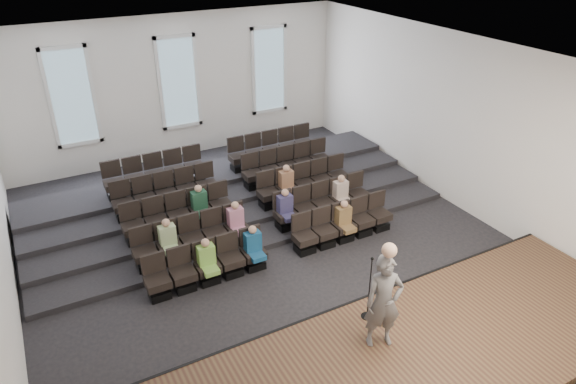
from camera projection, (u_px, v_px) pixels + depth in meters
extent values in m
plane|color=black|center=(270.00, 247.00, 13.58)|extent=(14.00, 14.00, 0.00)
cube|color=white|center=(266.00, 57.00, 11.23)|extent=(12.00, 14.00, 0.02)
cube|color=white|center=(178.00, 88.00, 17.87)|extent=(12.00, 0.04, 5.00)
cube|color=white|center=(497.00, 351.00, 6.95)|extent=(12.00, 0.04, 5.00)
cube|color=white|center=(453.00, 121.00, 14.93)|extent=(0.04, 14.00, 5.00)
cube|color=#513C22|center=(392.00, 373.00, 9.50)|extent=(11.80, 3.60, 0.50)
cube|color=black|center=(339.00, 316.00, 10.88)|extent=(11.80, 0.06, 0.52)
cube|color=black|center=(235.00, 207.00, 15.35)|extent=(11.80, 4.80, 0.15)
cube|color=black|center=(228.00, 197.00, 15.73)|extent=(11.80, 3.75, 0.30)
cube|color=black|center=(222.00, 188.00, 16.10)|extent=(11.80, 2.70, 0.45)
cube|color=black|center=(215.00, 179.00, 16.47)|extent=(11.80, 1.65, 0.60)
cube|color=black|center=(159.00, 293.00, 11.76)|extent=(0.47, 0.43, 0.20)
cube|color=black|center=(158.00, 283.00, 11.61)|extent=(0.55, 0.50, 0.19)
cube|color=black|center=(153.00, 263.00, 11.58)|extent=(0.55, 0.08, 0.50)
cube|color=black|center=(185.00, 285.00, 12.01)|extent=(0.47, 0.43, 0.20)
cube|color=black|center=(183.00, 275.00, 11.87)|extent=(0.55, 0.50, 0.19)
cube|color=black|center=(179.00, 256.00, 11.84)|extent=(0.55, 0.08, 0.50)
cube|color=black|center=(209.00, 278.00, 12.26)|extent=(0.47, 0.43, 0.20)
cube|color=black|center=(208.00, 267.00, 12.12)|extent=(0.55, 0.50, 0.19)
cube|color=black|center=(203.00, 249.00, 12.09)|extent=(0.55, 0.08, 0.50)
cube|color=black|center=(232.00, 271.00, 12.51)|extent=(0.47, 0.43, 0.20)
cube|color=black|center=(231.00, 260.00, 12.37)|extent=(0.55, 0.50, 0.19)
cube|color=black|center=(227.00, 242.00, 12.34)|extent=(0.55, 0.08, 0.50)
cube|color=black|center=(254.00, 264.00, 12.77)|extent=(0.47, 0.43, 0.20)
cube|color=black|center=(254.00, 254.00, 12.62)|extent=(0.55, 0.50, 0.19)
cube|color=black|center=(250.00, 235.00, 12.59)|extent=(0.55, 0.08, 0.50)
cube|color=black|center=(305.00, 248.00, 13.37)|extent=(0.47, 0.43, 0.20)
cube|color=black|center=(305.00, 238.00, 13.23)|extent=(0.55, 0.50, 0.19)
cube|color=black|center=(301.00, 221.00, 13.20)|extent=(0.55, 0.08, 0.50)
cube|color=black|center=(324.00, 242.00, 13.63)|extent=(0.47, 0.43, 0.20)
cube|color=black|center=(325.00, 232.00, 13.48)|extent=(0.55, 0.50, 0.19)
cube|color=black|center=(321.00, 215.00, 13.45)|extent=(0.55, 0.08, 0.50)
cube|color=black|center=(343.00, 236.00, 13.88)|extent=(0.47, 0.43, 0.20)
cube|color=black|center=(344.00, 227.00, 13.73)|extent=(0.55, 0.50, 0.19)
cube|color=black|center=(340.00, 210.00, 13.70)|extent=(0.55, 0.08, 0.50)
cube|color=black|center=(361.00, 231.00, 14.13)|extent=(0.47, 0.43, 0.20)
cube|color=black|center=(362.00, 221.00, 13.98)|extent=(0.55, 0.50, 0.19)
cube|color=black|center=(358.00, 205.00, 13.95)|extent=(0.55, 0.08, 0.50)
cube|color=black|center=(379.00, 225.00, 14.38)|extent=(0.47, 0.43, 0.20)
cube|color=black|center=(380.00, 216.00, 14.23)|extent=(0.55, 0.50, 0.19)
cube|color=black|center=(376.00, 200.00, 14.21)|extent=(0.55, 0.08, 0.50)
cube|color=black|center=(147.00, 264.00, 12.51)|extent=(0.47, 0.43, 0.20)
cube|color=black|center=(145.00, 254.00, 12.36)|extent=(0.55, 0.50, 0.19)
cube|color=black|center=(141.00, 235.00, 12.33)|extent=(0.55, 0.08, 0.50)
cube|color=black|center=(171.00, 257.00, 12.76)|extent=(0.47, 0.43, 0.20)
cube|color=black|center=(169.00, 247.00, 12.61)|extent=(0.55, 0.50, 0.19)
cube|color=black|center=(165.00, 229.00, 12.58)|extent=(0.55, 0.08, 0.50)
cube|color=black|center=(194.00, 251.00, 13.01)|extent=(0.47, 0.43, 0.20)
cube|color=black|center=(193.00, 241.00, 12.86)|extent=(0.55, 0.50, 0.19)
cube|color=black|center=(188.00, 223.00, 12.83)|extent=(0.55, 0.08, 0.50)
cube|color=black|center=(216.00, 244.00, 13.26)|extent=(0.47, 0.43, 0.20)
cube|color=black|center=(215.00, 234.00, 13.11)|extent=(0.55, 0.50, 0.19)
cube|color=black|center=(211.00, 217.00, 13.09)|extent=(0.55, 0.08, 0.50)
cube|color=black|center=(237.00, 238.00, 13.51)|extent=(0.47, 0.43, 0.20)
cube|color=black|center=(237.00, 228.00, 13.37)|extent=(0.55, 0.50, 0.19)
cube|color=black|center=(233.00, 211.00, 13.34)|extent=(0.55, 0.08, 0.50)
cube|color=black|center=(286.00, 225.00, 14.12)|extent=(0.47, 0.43, 0.20)
cube|color=black|center=(286.00, 215.00, 13.97)|extent=(0.55, 0.50, 0.19)
cube|color=black|center=(282.00, 199.00, 13.94)|extent=(0.55, 0.08, 0.50)
cube|color=black|center=(305.00, 219.00, 14.37)|extent=(0.47, 0.43, 0.20)
cube|color=black|center=(305.00, 210.00, 14.23)|extent=(0.55, 0.50, 0.19)
cube|color=black|center=(301.00, 194.00, 14.20)|extent=(0.55, 0.08, 0.50)
cube|color=black|center=(323.00, 214.00, 14.62)|extent=(0.47, 0.43, 0.20)
cube|color=black|center=(323.00, 205.00, 14.48)|extent=(0.55, 0.50, 0.19)
cube|color=black|center=(320.00, 189.00, 14.45)|extent=(0.55, 0.08, 0.50)
cube|color=black|center=(340.00, 209.00, 14.87)|extent=(0.47, 0.43, 0.20)
cube|color=black|center=(341.00, 200.00, 14.73)|extent=(0.55, 0.50, 0.19)
cube|color=black|center=(337.00, 184.00, 14.70)|extent=(0.55, 0.08, 0.50)
cube|color=black|center=(357.00, 204.00, 15.13)|extent=(0.47, 0.43, 0.20)
cube|color=black|center=(358.00, 195.00, 14.98)|extent=(0.55, 0.50, 0.19)
cube|color=black|center=(355.00, 180.00, 14.95)|extent=(0.55, 0.08, 0.50)
cube|color=black|center=(135.00, 238.00, 13.25)|extent=(0.47, 0.42, 0.20)
cube|color=black|center=(134.00, 228.00, 13.11)|extent=(0.55, 0.50, 0.19)
cube|color=black|center=(129.00, 210.00, 13.08)|extent=(0.55, 0.08, 0.50)
cube|color=black|center=(158.00, 232.00, 13.50)|extent=(0.47, 0.42, 0.20)
cube|color=black|center=(157.00, 222.00, 13.36)|extent=(0.55, 0.50, 0.19)
cube|color=black|center=(153.00, 205.00, 13.33)|extent=(0.55, 0.08, 0.50)
cube|color=black|center=(180.00, 227.00, 13.75)|extent=(0.47, 0.42, 0.20)
cube|color=black|center=(179.00, 217.00, 13.61)|extent=(0.55, 0.50, 0.19)
cube|color=black|center=(175.00, 200.00, 13.58)|extent=(0.55, 0.08, 0.50)
cube|color=black|center=(202.00, 221.00, 14.01)|extent=(0.47, 0.42, 0.20)
cube|color=black|center=(201.00, 211.00, 13.86)|extent=(0.55, 0.50, 0.19)
cube|color=black|center=(197.00, 195.00, 13.83)|extent=(0.55, 0.08, 0.50)
cube|color=black|center=(222.00, 216.00, 14.26)|extent=(0.47, 0.42, 0.20)
cube|color=black|center=(221.00, 206.00, 14.11)|extent=(0.55, 0.50, 0.19)
cube|color=black|center=(218.00, 190.00, 14.08)|extent=(0.55, 0.08, 0.50)
cube|color=black|center=(269.00, 204.00, 14.87)|extent=(0.47, 0.42, 0.20)
cube|color=black|center=(268.00, 194.00, 14.72)|extent=(0.55, 0.50, 0.19)
cube|color=black|center=(265.00, 179.00, 14.69)|extent=(0.55, 0.08, 0.50)
cube|color=black|center=(287.00, 199.00, 15.12)|extent=(0.47, 0.42, 0.20)
cube|color=black|center=(287.00, 190.00, 14.97)|extent=(0.55, 0.50, 0.19)
cube|color=black|center=(283.00, 174.00, 14.94)|extent=(0.55, 0.08, 0.50)
cube|color=black|center=(304.00, 194.00, 15.37)|extent=(0.47, 0.42, 0.20)
cube|color=black|center=(305.00, 185.00, 15.22)|extent=(0.55, 0.50, 0.19)
cube|color=black|center=(301.00, 170.00, 15.19)|extent=(0.55, 0.08, 0.50)
cube|color=black|center=(322.00, 190.00, 15.62)|extent=(0.47, 0.42, 0.20)
cube|color=black|center=(322.00, 181.00, 15.47)|extent=(0.55, 0.50, 0.19)
cube|color=black|center=(319.00, 166.00, 15.45)|extent=(0.55, 0.08, 0.50)
cube|color=black|center=(338.00, 186.00, 15.87)|extent=(0.47, 0.42, 0.20)
cube|color=black|center=(338.00, 177.00, 15.73)|extent=(0.55, 0.50, 0.19)
cube|color=black|center=(335.00, 162.00, 15.70)|extent=(0.55, 0.08, 0.50)
cube|color=black|center=(125.00, 215.00, 14.00)|extent=(0.47, 0.42, 0.20)
cube|color=black|center=(124.00, 205.00, 13.85)|extent=(0.55, 0.50, 0.19)
cube|color=black|center=(120.00, 189.00, 13.82)|extent=(0.55, 0.08, 0.50)
cube|color=black|center=(147.00, 210.00, 14.25)|extent=(0.47, 0.42, 0.20)
cube|color=black|center=(146.00, 200.00, 14.10)|extent=(0.55, 0.50, 0.19)
cube|color=black|center=(142.00, 184.00, 14.07)|extent=(0.55, 0.08, 0.50)
cube|color=black|center=(168.00, 205.00, 14.50)|extent=(0.47, 0.42, 0.20)
cube|color=black|center=(167.00, 195.00, 14.35)|extent=(0.55, 0.50, 0.19)
cube|color=black|center=(163.00, 179.00, 14.32)|extent=(0.55, 0.08, 0.50)
cube|color=black|center=(189.00, 200.00, 14.75)|extent=(0.47, 0.42, 0.20)
cube|color=black|center=(188.00, 190.00, 14.61)|extent=(0.55, 0.50, 0.19)
cube|color=black|center=(184.00, 175.00, 14.58)|extent=(0.55, 0.08, 0.50)
cube|color=black|center=(208.00, 195.00, 15.00)|extent=(0.47, 0.42, 0.20)
cube|color=black|center=(207.00, 186.00, 14.86)|extent=(0.55, 0.50, 0.19)
cube|color=black|center=(204.00, 170.00, 14.83)|extent=(0.55, 0.08, 0.50)
cube|color=black|center=(253.00, 184.00, 15.61)|extent=(0.47, 0.42, 0.20)
cube|color=black|center=(253.00, 175.00, 15.47)|extent=(0.55, 0.50, 0.19)
cube|color=black|center=(250.00, 160.00, 15.44)|extent=(0.55, 0.08, 0.50)
cube|color=black|center=(271.00, 180.00, 15.86)|extent=(0.47, 0.42, 0.20)
cube|color=black|center=(271.00, 171.00, 15.72)|extent=(0.55, 0.50, 0.19)
cube|color=black|center=(267.00, 157.00, 15.69)|extent=(0.55, 0.08, 0.50)
cube|color=black|center=(288.00, 176.00, 16.11)|extent=(0.47, 0.42, 0.20)
cube|color=black|center=(288.00, 167.00, 15.97)|extent=(0.55, 0.50, 0.19)
cube|color=black|center=(285.00, 153.00, 15.94)|extent=(0.55, 0.08, 0.50)
cube|color=black|center=(304.00, 172.00, 16.37)|extent=(0.47, 0.42, 0.20)
cube|color=black|center=(305.00, 163.00, 16.22)|extent=(0.55, 0.50, 0.19)
cube|color=black|center=(301.00, 149.00, 16.19)|extent=(0.55, 0.08, 0.50)
cube|color=black|center=(320.00, 168.00, 16.62)|extent=(0.47, 0.42, 0.20)
cube|color=black|center=(321.00, 160.00, 16.47)|extent=(0.55, 0.50, 0.19)
cube|color=black|center=(318.00, 146.00, 16.44)|extent=(0.55, 0.08, 0.50)
cube|color=black|center=(116.00, 194.00, 14.74)|extent=(0.47, 0.42, 0.20)
cube|color=black|center=(114.00, 185.00, 14.60)|extent=(0.55, 0.50, 0.19)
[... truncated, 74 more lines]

